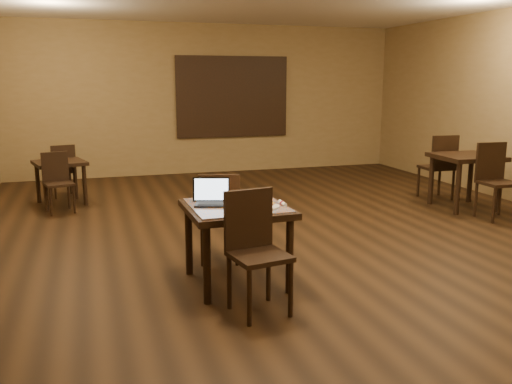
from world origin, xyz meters
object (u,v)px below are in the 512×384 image
object	(u,v)px
tiled_table	(237,216)
pizza_pan	(242,198)
other_table_b	(60,168)
other_table_b_chair_far	(63,168)
other_table_b_chair_near	(57,178)
other_table_a	(466,164)
chair_main_far	(219,213)
other_table_a_chair_far	(440,163)
other_table_a_chair_near	(495,176)
chair_main_near	(254,244)
laptop	(213,197)

from	to	relation	value
tiled_table	pizza_pan	bearing A→B (deg)	62.13
pizza_pan	other_table_b	size ratio (longest dim) A/B	0.40
tiled_table	other_table_b_chair_far	size ratio (longest dim) A/B	1.08
tiled_table	other_table_b_chair_near	xyz separation A→B (m)	(-1.74, 3.54, -0.17)
other_table_a	other_table_b	size ratio (longest dim) A/B	1.03
chair_main_far	other_table_b_chair_near	distance (m)	3.39
other_table_a	other_table_a_chair_far	world-z (taller)	other_table_a_chair_far
pizza_pan	other_table_b	world-z (taller)	pizza_pan
other_table_a	other_table_a_chair_near	world-z (taller)	other_table_a_chair_near
chair_main_near	other_table_a	bearing A→B (deg)	22.20
tiled_table	laptop	distance (m)	0.28
other_table_a	chair_main_far	bearing A→B (deg)	-158.55
other_table_b_chair_far	pizza_pan	bearing A→B (deg)	97.90
pizza_pan	chair_main_near	bearing A→B (deg)	-99.03
chair_main_far	other_table_b_chair_far	world-z (taller)	chair_main_far
other_table_a_chair_near	other_table_a	bearing A→B (deg)	93.61
other_table_a_chair_far	tiled_table	bearing A→B (deg)	35.55
tiled_table	other_table_b_chair_near	distance (m)	3.94
other_table_a	pizza_pan	bearing A→B (deg)	-153.19
laptop	other_table_a_chair_far	distance (m)	4.93
other_table_a	other_table_a_chair_near	xyz separation A→B (m)	(0.01, -0.61, -0.08)
other_table_b_chair_far	laptop	bearing A→B (deg)	93.66
other_table_a_chair_near	other_table_b_chair_far	bearing A→B (deg)	154.20
chair_main_near	laptop	bearing A→B (deg)	94.28
other_table_a_chair_far	pizza_pan	bearing A→B (deg)	33.82
chair_main_near	other_table_b_chair_far	world-z (taller)	chair_main_near
pizza_pan	other_table_b_chair_near	distance (m)	3.79
other_table_a_chair_far	chair_main_near	bearing A→B (deg)	41.19
tiled_table	other_table_a	bearing A→B (deg)	24.54
chair_main_far	pizza_pan	bearing A→B (deg)	123.38
pizza_pan	other_table_a	world-z (taller)	other_table_a
other_table_a	other_table_b_chair_near	xyz separation A→B (m)	(-5.81, 1.57, -0.18)
tiled_table	other_table_b	xyz separation A→B (m)	(-1.72, 4.04, -0.10)
tiled_table	other_table_a	world-z (taller)	other_table_a
chair_main_near	laptop	distance (m)	0.78
chair_main_near	chair_main_far	world-z (taller)	chair_main_near
tiled_table	other_table_a_chair_far	bearing A→B (deg)	31.10
pizza_pan	other_table_b_chair_far	world-z (taller)	other_table_b_chair_far
chair_main_far	other_table_a	xyz separation A→B (m)	(4.09, 1.35, 0.13)
laptop	chair_main_far	bearing A→B (deg)	88.11
pizza_pan	other_table_a_chair_far	xyz separation A→B (m)	(3.94, 2.34, -0.18)
laptop	pizza_pan	bearing A→B (deg)	40.39
laptop	other_table_a_chair_near	xyz separation A→B (m)	(4.27, 1.26, -0.24)
chair_main_near	other_table_a_chair_far	distance (m)	5.18
chair_main_far	other_table_b_chair_far	bearing A→B (deg)	-53.72
chair_main_far	other_table_b_chair_far	xyz separation A→B (m)	(-1.68, 3.93, -0.05)
other_table_b	laptop	bearing A→B (deg)	-83.88
chair_main_far	other_table_b_chair_far	size ratio (longest dim) A/B	1.11
chair_main_near	other_table_b	bearing A→B (deg)	99.97
tiled_table	other_table_b_chair_near	world-z (taller)	other_table_b_chair_near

